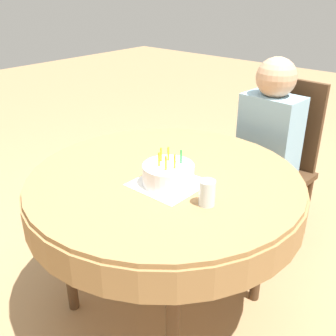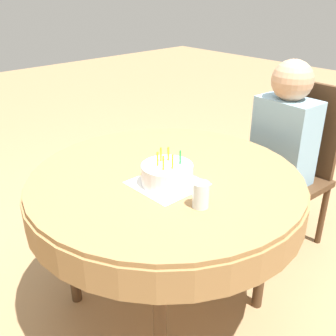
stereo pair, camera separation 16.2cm
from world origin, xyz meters
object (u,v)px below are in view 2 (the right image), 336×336
at_px(birthday_cake, 167,174).
at_px(drinking_glass, 201,195).
at_px(chair, 290,164).
at_px(person, 282,140).

height_order(birthday_cake, drinking_glass, birthday_cake).
xyz_separation_m(chair, birthday_cake, (0.01, -0.97, 0.26)).
bearing_deg(chair, person, -90.00).
distance_m(birthday_cake, drinking_glass, 0.22).
xyz_separation_m(person, birthday_cake, (0.01, -0.87, 0.09)).
height_order(person, birthday_cake, person).
bearing_deg(birthday_cake, drinking_glass, -8.30).
bearing_deg(drinking_glass, person, 104.16).
bearing_deg(chair, birthday_cake, -86.22).
bearing_deg(drinking_glass, birthday_cake, 171.70).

